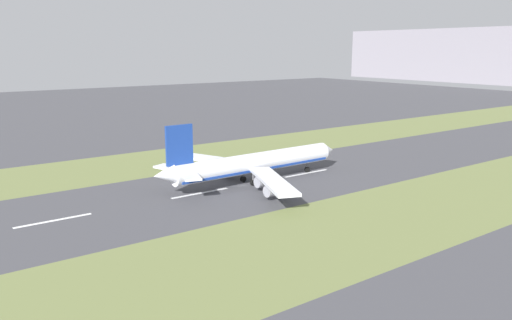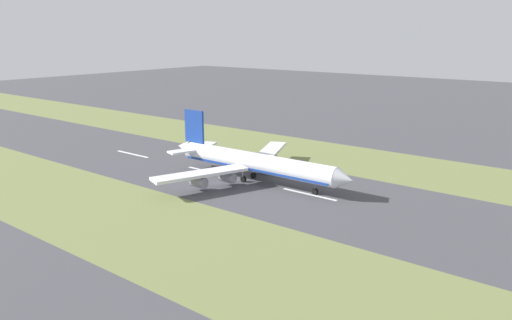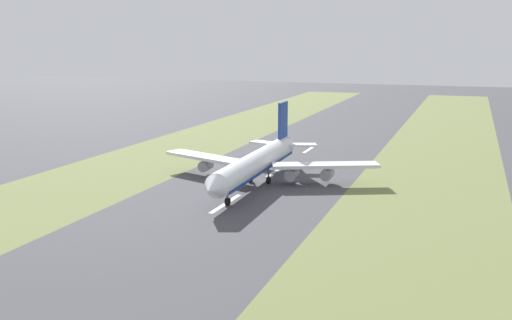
{
  "view_description": "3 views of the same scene",
  "coord_description": "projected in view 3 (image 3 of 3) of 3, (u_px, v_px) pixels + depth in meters",
  "views": [
    {
      "loc": [
        120.59,
        -80.81,
        40.42
      ],
      "look_at": [
        -0.56,
        5.28,
        7.0
      ],
      "focal_mm": 35.0,
      "sensor_mm": 36.0,
      "label": 1
    },
    {
      "loc": [
        117.49,
        97.61,
        45.39
      ],
      "look_at": [
        -0.56,
        5.28,
        7.0
      ],
      "focal_mm": 35.0,
      "sensor_mm": 36.0,
      "label": 2
    },
    {
      "loc": [
        -54.09,
        153.98,
        38.36
      ],
      "look_at": [
        -0.56,
        5.28,
        7.0
      ],
      "focal_mm": 42.0,
      "sensor_mm": 36.0,
      "label": 3
    }
  ],
  "objects": [
    {
      "name": "centreline_dash_mid",
      "position": [
        277.0,
        170.0,
        181.13
      ],
      "size": [
        1.2,
        18.0,
        0.01
      ],
      "primitive_type": "cube",
      "color": "silver",
      "rests_on": "ground"
    },
    {
      "name": "centreline_dash_far",
      "position": [
        226.0,
        203.0,
        144.21
      ],
      "size": [
        1.2,
        18.0,
        0.01
      ],
      "primitive_type": "cube",
      "color": "silver",
      "rests_on": "ground"
    },
    {
      "name": "centreline_dash_near",
      "position": [
        310.0,
        149.0,
        218.04
      ],
      "size": [
        1.2,
        18.0,
        0.01
      ],
      "primitive_type": "cube",
      "color": "silver",
      "rests_on": "ground"
    },
    {
      "name": "airplane_main_jet",
      "position": [
        258.0,
        162.0,
        163.08
      ],
      "size": [
        64.12,
        67.1,
        20.2
      ],
      "color": "silver",
      "rests_on": "ground"
    },
    {
      "name": "grass_median_west",
      "position": [
        427.0,
        195.0,
        152.6
      ],
      "size": [
        40.0,
        600.0,
        0.01
      ],
      "primitive_type": "cube",
      "color": "olive",
      "rests_on": "ground"
    },
    {
      "name": "ground_plane",
      "position": [
        261.0,
        181.0,
        167.55
      ],
      "size": [
        800.0,
        800.0,
        0.0
      ],
      "primitive_type": "plane",
      "color": "#424247"
    },
    {
      "name": "grass_median_east",
      "position": [
        122.0,
        169.0,
        182.5
      ],
      "size": [
        40.0,
        600.0,
        0.01
      ],
      "primitive_type": "cube",
      "color": "olive",
      "rests_on": "ground"
    }
  ]
}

